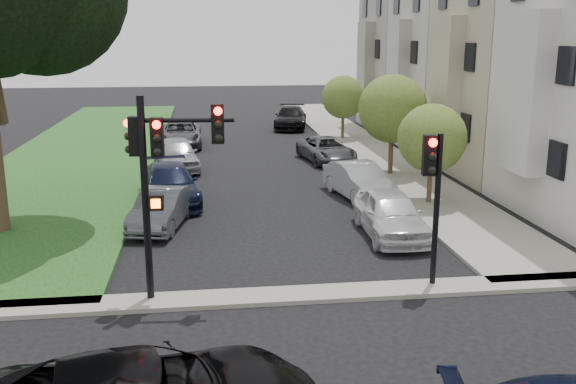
{
  "coord_description": "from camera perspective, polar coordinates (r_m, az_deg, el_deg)",
  "views": [
    {
      "loc": [
        -2.33,
        -12.93,
        6.47
      ],
      "look_at": [
        0.0,
        5.0,
        2.0
      ],
      "focal_mm": 40.0,
      "sensor_mm": 36.0,
      "label": 1
    }
  ],
  "objects": [
    {
      "name": "small_tree_c",
      "position": [
        40.2,
        4.93,
        8.39
      ],
      "size": [
        2.66,
        2.66,
        3.99
      ],
      "color": "#443721",
      "rests_on": "ground"
    },
    {
      "name": "car_parked_5",
      "position": [
        22.3,
        -11.22,
        -1.49
      ],
      "size": [
        2.17,
        4.19,
        1.32
      ],
      "primitive_type": "imported",
      "rotation": [
        0.0,
        0.0,
        -0.2
      ],
      "color": "#3F4247",
      "rests_on": "ground"
    },
    {
      "name": "sidewalk_right",
      "position": [
        38.57,
        6.34,
        4.24
      ],
      "size": [
        3.5,
        44.0,
        0.12
      ],
      "primitive_type": "cube",
      "color": "gray",
      "rests_on": "ground"
    },
    {
      "name": "car_parked_0",
      "position": [
        21.19,
        9.09,
        -1.93
      ],
      "size": [
        1.88,
        4.48,
        1.52
      ],
      "primitive_type": "imported",
      "rotation": [
        0.0,
        0.0,
        -0.02
      ],
      "color": "silver",
      "rests_on": "ground"
    },
    {
      "name": "car_parked_8",
      "position": [
        38.37,
        -9.52,
        5.09
      ],
      "size": [
        2.48,
        5.24,
        1.45
      ],
      "primitive_type": "imported",
      "rotation": [
        0.0,
        0.0,
        0.02
      ],
      "color": "#3F4247",
      "rests_on": "ground"
    },
    {
      "name": "sidewalk_cross",
      "position": [
        16.41,
        1.37,
        -9.11
      ],
      "size": [
        60.0,
        1.0,
        0.12
      ],
      "primitive_type": "cube",
      "color": "gray",
      "rests_on": "ground"
    },
    {
      "name": "house_c",
      "position": [
        38.85,
        15.42,
        14.1
      ],
      "size": [
        7.7,
        7.55,
        15.97
      ],
      "color": "gray",
      "rests_on": "ground"
    },
    {
      "name": "small_tree_b",
      "position": [
        29.95,
        9.27,
        7.31
      ],
      "size": [
        3.14,
        3.14,
        4.71
      ],
      "color": "#443721",
      "rests_on": "ground"
    },
    {
      "name": "house_d",
      "position": [
        45.88,
        11.75,
        14.19
      ],
      "size": [
        7.7,
        7.55,
        15.97
      ],
      "color": "gray",
      "rests_on": "ground"
    },
    {
      "name": "traffic_signal_secondary",
      "position": [
        16.55,
        12.75,
        0.85
      ],
      "size": [
        0.53,
        0.43,
        4.06
      ],
      "color": "black",
      "rests_on": "ground"
    },
    {
      "name": "grass_strip",
      "position": [
        38.07,
        -17.42,
        3.56
      ],
      "size": [
        8.0,
        44.0,
        0.12
      ],
      "primitive_type": "cube",
      "color": "#154614",
      "rests_on": "ground"
    },
    {
      "name": "traffic_signal_main",
      "position": [
        15.48,
        -11.24,
        2.62
      ],
      "size": [
        2.49,
        0.65,
        5.1
      ],
      "color": "black",
      "rests_on": "ground"
    },
    {
      "name": "car_parked_2",
      "position": [
        33.3,
        3.43,
        3.78
      ],
      "size": [
        2.81,
        4.86,
        1.27
      ],
      "primitive_type": "imported",
      "rotation": [
        0.0,
        0.0,
        0.16
      ],
      "color": "#3F4247",
      "rests_on": "ground"
    },
    {
      "name": "ground",
      "position": [
        14.64,
        2.58,
        -12.35
      ],
      "size": [
        140.0,
        140.0,
        0.0
      ],
      "primitive_type": "plane",
      "color": "black",
      "rests_on": "ground"
    },
    {
      "name": "car_parked_6",
      "position": [
        25.47,
        -10.48,
        0.66
      ],
      "size": [
        2.76,
        5.36,
        1.49
      ],
      "primitive_type": "imported",
      "rotation": [
        0.0,
        0.0,
        0.14
      ],
      "color": "black",
      "rests_on": "ground"
    },
    {
      "name": "car_parked_7",
      "position": [
        31.77,
        -9.84,
        3.36
      ],
      "size": [
        2.52,
        4.79,
        1.55
      ],
      "primitive_type": "imported",
      "rotation": [
        0.0,
        0.0,
        0.16
      ],
      "color": "#999BA0",
      "rests_on": "ground"
    },
    {
      "name": "small_tree_a",
      "position": [
        25.01,
        12.68,
        4.69
      ],
      "size": [
        2.62,
        2.62,
        3.93
      ],
      "color": "#443721",
      "rests_on": "ground"
    },
    {
      "name": "car_parked_4",
      "position": [
        45.16,
        0.24,
        6.63
      ],
      "size": [
        3.03,
        5.53,
        1.52
      ],
      "primitive_type": "imported",
      "rotation": [
        0.0,
        0.0,
        -0.18
      ],
      "color": "black",
      "rests_on": "ground"
    },
    {
      "name": "house_b",
      "position": [
        32.04,
        20.68,
        13.86
      ],
      "size": [
        7.7,
        7.55,
        15.97
      ],
      "color": "#BAAB98",
      "rests_on": "ground"
    },
    {
      "name": "car_parked_1",
      "position": [
        25.99,
        6.31,
        1.01
      ],
      "size": [
        2.3,
        4.54,
        1.43
      ],
      "primitive_type": "imported",
      "rotation": [
        0.0,
        0.0,
        0.19
      ],
      "color": "#999BA0",
      "rests_on": "ground"
    }
  ]
}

